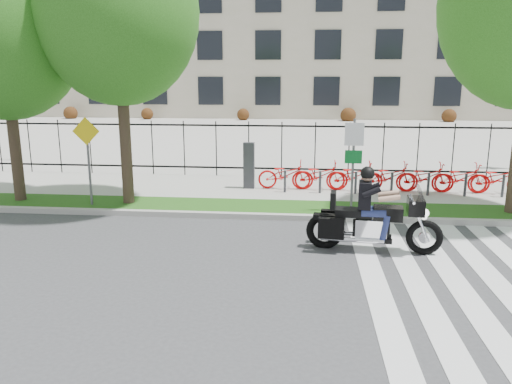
# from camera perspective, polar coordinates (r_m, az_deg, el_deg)

# --- Properties ---
(ground) EXTENTS (120.00, 120.00, 0.00)m
(ground) POSITION_cam_1_polar(r_m,az_deg,el_deg) (9.50, 0.05, -10.03)
(ground) COLOR #3A3A3D
(ground) RESTS_ON ground
(curb) EXTENTS (60.00, 0.20, 0.15)m
(curb) POSITION_cam_1_polar(r_m,az_deg,el_deg) (13.34, 1.80, -2.83)
(curb) COLOR #A7A39D
(curb) RESTS_ON ground
(grass_verge) EXTENTS (60.00, 1.50, 0.15)m
(grass_verge) POSITION_cam_1_polar(r_m,az_deg,el_deg) (14.16, 2.04, -1.89)
(grass_verge) COLOR #1C4812
(grass_verge) RESTS_ON ground
(sidewalk) EXTENTS (60.00, 3.50, 0.15)m
(sidewalk) POSITION_cam_1_polar(r_m,az_deg,el_deg) (16.58, 2.61, 0.33)
(sidewalk) COLOR #A9A69E
(sidewalk) RESTS_ON ground
(plaza) EXTENTS (80.00, 34.00, 0.10)m
(plaza) POSITION_cam_1_polar(r_m,az_deg,el_deg) (33.91, 4.28, 6.81)
(plaza) COLOR #A9A69E
(plaza) RESTS_ON ground
(iron_fence) EXTENTS (30.00, 0.06, 2.00)m
(iron_fence) POSITION_cam_1_polar(r_m,az_deg,el_deg) (18.10, 2.95, 4.87)
(iron_fence) COLOR black
(iron_fence) RESTS_ON sidewalk
(office_building) EXTENTS (60.00, 21.90, 20.15)m
(office_building) POSITION_cam_1_polar(r_m,az_deg,el_deg) (53.98, 5.09, 19.67)
(office_building) COLOR #AFA68D
(office_building) RESTS_ON ground
(lamp_post_left) EXTENTS (1.06, 0.70, 4.25)m
(lamp_post_left) POSITION_cam_1_polar(r_m,az_deg,el_deg) (24.38, -26.59, 10.50)
(lamp_post_left) COLOR black
(lamp_post_left) RESTS_ON ground
(street_tree_0) EXTENTS (4.42, 4.42, 7.43)m
(street_tree_0) POSITION_cam_1_polar(r_m,az_deg,el_deg) (16.09, -27.03, 16.34)
(street_tree_0) COLOR #33221B
(street_tree_0) RESTS_ON grass_verge
(street_tree_1) EXTENTS (4.37, 4.37, 7.80)m
(street_tree_1) POSITION_cam_1_polar(r_m,az_deg,el_deg) (14.67, -15.53, 19.24)
(street_tree_1) COLOR #33221B
(street_tree_1) RESTS_ON grass_verge
(bike_share_station) EXTENTS (8.87, 0.85, 1.50)m
(bike_share_station) POSITION_cam_1_polar(r_m,az_deg,el_deg) (16.40, 14.73, 1.74)
(bike_share_station) COLOR #2D2D33
(bike_share_station) RESTS_ON sidewalk
(sign_pole_regulatory) EXTENTS (0.50, 0.09, 2.50)m
(sign_pole_regulatory) POSITION_cam_1_polar(r_m,az_deg,el_deg) (13.48, 11.08, 4.35)
(sign_pole_regulatory) COLOR #59595B
(sign_pole_regulatory) RESTS_ON grass_verge
(sign_pole_warning) EXTENTS (0.78, 0.09, 2.49)m
(sign_pole_warning) POSITION_cam_1_polar(r_m,az_deg,el_deg) (14.74, -18.69, 4.64)
(sign_pole_warning) COLOR #59595B
(sign_pole_warning) RESTS_ON grass_verge
(motorcycle_rider) EXTENTS (2.91, 0.97, 2.25)m
(motorcycle_rider) POSITION_cam_1_polar(r_m,az_deg,el_deg) (11.08, 13.23, -2.89)
(motorcycle_rider) COLOR black
(motorcycle_rider) RESTS_ON ground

